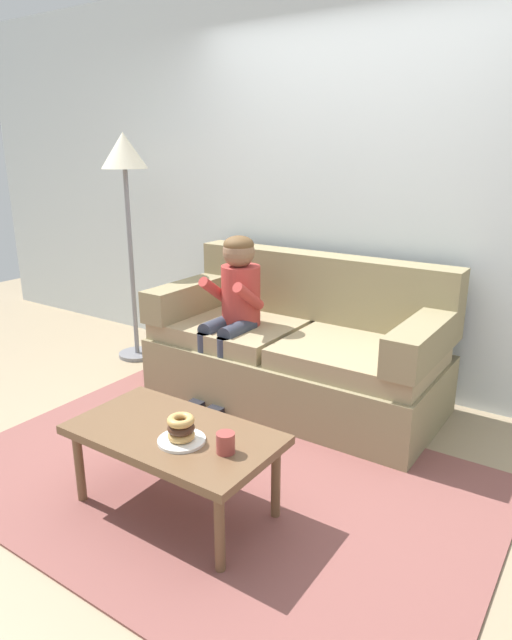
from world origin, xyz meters
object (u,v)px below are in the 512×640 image
person_child (234,302)px  mug (226,443)px  couch (298,350)px  floor_lamp (125,174)px  coffee_table (174,440)px  donut (181,435)px

person_child → mug: (0.83, -1.19, -0.21)m
couch → floor_lamp: 1.86m
coffee_table → person_child: (-0.52, 1.18, 0.30)m
donut → couch: bearing=99.6°
person_child → couch: bearing=29.2°
floor_lamp → coffee_table: bearing=-39.5°
floor_lamp → mug: bearing=-35.0°
mug → floor_lamp: (-1.95, 1.36, 0.99)m
person_child → floor_lamp: floor_lamp is taller
couch → mug: 1.48m
coffee_table → person_child: bearing=113.7°
donut → mug: bearing=9.9°
couch → person_child: bearing=-150.8°
person_child → mug: person_child is taller
donut → mug: size_ratio=1.33×
person_child → coffee_table: bearing=-66.3°
donut → mug: (0.21, 0.04, 0.01)m
person_child → donut: 1.39m
coffee_table → donut: (0.10, -0.05, 0.08)m
person_child → donut: person_child is taller
donut → coffee_table: bearing=151.2°
couch → coffee_table: couch is taller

